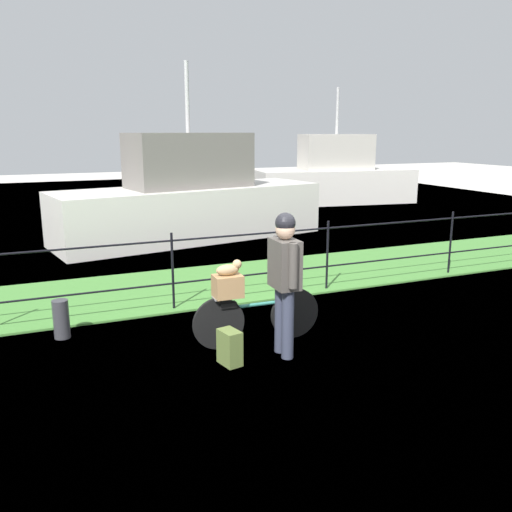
{
  "coord_description": "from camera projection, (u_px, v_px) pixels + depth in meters",
  "views": [
    {
      "loc": [
        -3.1,
        -5.16,
        2.56
      ],
      "look_at": [
        -0.32,
        1.36,
        0.9
      ],
      "focal_mm": 37.46,
      "sensor_mm": 36.0,
      "label": 1
    }
  ],
  "objects": [
    {
      "name": "ground_plane",
      "position": [
        325.0,
        350.0,
        6.39
      ],
      "size": [
        60.0,
        60.0,
        0.0
      ],
      "primitive_type": "plane",
      "color": "beige"
    },
    {
      "name": "grass_strip",
      "position": [
        231.0,
        282.0,
        9.25
      ],
      "size": [
        27.0,
        2.4,
        0.03
      ],
      "primitive_type": "cube",
      "color": "#478438",
      "rests_on": "ground"
    },
    {
      "name": "harbor_water",
      "position": [
        152.0,
        224.0,
        15.0
      ],
      "size": [
        30.0,
        30.0,
        0.0
      ],
      "primitive_type": "plane",
      "color": "#60849E",
      "rests_on": "ground"
    },
    {
      "name": "iron_fence",
      "position": [
        255.0,
        257.0,
        8.17
      ],
      "size": [
        18.04,
        0.04,
        1.15
      ],
      "color": "black",
      "rests_on": "ground"
    },
    {
      "name": "bicycle_main",
      "position": [
        256.0,
        317.0,
        6.54
      ],
      "size": [
        1.65,
        0.17,
        0.64
      ],
      "color": "black",
      "rests_on": "ground"
    },
    {
      "name": "wooden_crate",
      "position": [
        228.0,
        286.0,
        6.31
      ],
      "size": [
        0.34,
        0.26,
        0.26
      ],
      "primitive_type": "cube",
      "rotation": [
        0.0,
        0.0,
        -0.03
      ],
      "color": "#A87F51",
      "rests_on": "bicycle_main"
    },
    {
      "name": "terrier_dog",
      "position": [
        230.0,
        269.0,
        6.28
      ],
      "size": [
        0.32,
        0.15,
        0.18
      ],
      "color": "tan",
      "rests_on": "wooden_crate"
    },
    {
      "name": "cyclist_person",
      "position": [
        285.0,
        272.0,
        6.04
      ],
      "size": [
        0.27,
        0.54,
        1.68
      ],
      "color": "#383D51",
      "rests_on": "ground"
    },
    {
      "name": "backpack_on_paving",
      "position": [
        230.0,
        347.0,
        5.97
      ],
      "size": [
        0.24,
        0.31,
        0.4
      ],
      "primitive_type": "cube",
      "rotation": [
        0.0,
        0.0,
        4.93
      ],
      "color": "olive",
      "rests_on": "ground"
    },
    {
      "name": "mooring_bollard",
      "position": [
        61.0,
        319.0,
        6.73
      ],
      "size": [
        0.2,
        0.2,
        0.5
      ],
      "primitive_type": "cylinder",
      "color": "#38383D",
      "rests_on": "ground"
    },
    {
      "name": "moored_boat_near",
      "position": [
        190.0,
        201.0,
        12.83
      ],
      "size": [
        6.68,
        3.09,
        4.12
      ],
      "color": "silver",
      "rests_on": "ground"
    },
    {
      "name": "moored_boat_mid",
      "position": [
        335.0,
        178.0,
        19.28
      ],
      "size": [
        5.9,
        2.53,
        4.05
      ],
      "color": "silver",
      "rests_on": "ground"
    }
  ]
}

